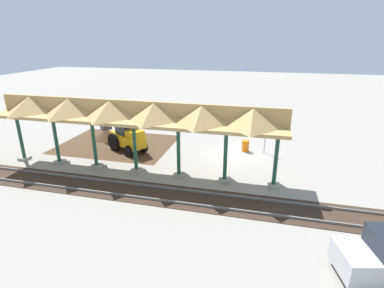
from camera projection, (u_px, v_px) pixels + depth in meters
ground_plane at (234, 155)px, 23.32m from camera, size 120.00×120.00×0.00m
dirt_work_zone at (117, 144)px, 25.58m from camera, size 9.34×7.00×0.01m
platform_canopy at (132, 112)px, 18.94m from camera, size 19.22×3.20×4.90m
rail_tracks at (219, 202)px, 16.60m from camera, size 60.00×2.58×0.15m
stop_sign at (266, 131)px, 23.01m from camera, size 0.67×0.42×2.51m
backhoe at (127, 136)px, 23.75m from camera, size 5.06×3.73×2.82m
dirt_mound at (107, 138)px, 27.09m from camera, size 5.45×5.45×1.81m
traffic_barrel at (245, 146)px, 23.88m from camera, size 0.56×0.56×0.90m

